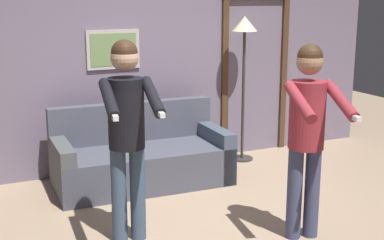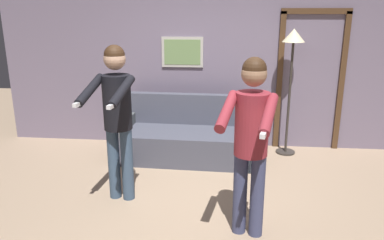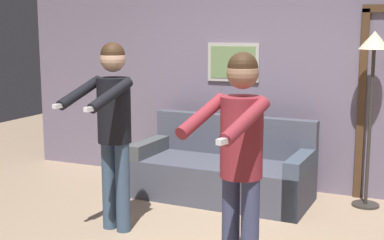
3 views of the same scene
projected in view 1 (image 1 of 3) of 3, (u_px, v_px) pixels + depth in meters
ground_plane at (227, 231)px, 4.78m from camera, size 12.00×12.00×0.00m
back_wall_assembly at (145, 60)px, 6.38m from camera, size 6.40×0.10×2.60m
couch at (141, 160)px, 5.92m from camera, size 1.93×0.91×0.87m
torchiere_lamp at (244, 43)px, 6.53m from camera, size 0.31×0.31×1.81m
person_standing_left at (127, 122)px, 4.36m from camera, size 0.49×0.73×1.71m
person_standing_right at (308, 124)px, 4.42m from camera, size 0.53×0.72×1.67m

